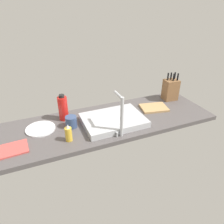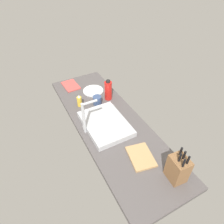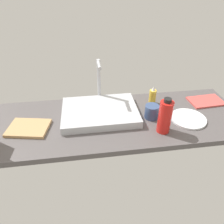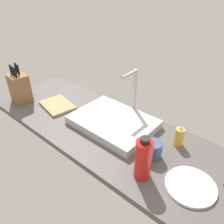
# 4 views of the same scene
# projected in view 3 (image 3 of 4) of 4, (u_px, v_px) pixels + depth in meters

# --- Properties ---
(countertop_slab) EXTENTS (1.77, 0.57, 0.04)m
(countertop_slab) POSITION_uv_depth(u_px,v_px,m) (106.00, 122.00, 1.34)
(countertop_slab) COLOR #514C4C
(countertop_slab) RESTS_ON ground
(sink_basin) EXTENTS (0.48, 0.35, 0.05)m
(sink_basin) POSITION_uv_depth(u_px,v_px,m) (100.00, 112.00, 1.36)
(sink_basin) COLOR #B7BABF
(sink_basin) RESTS_ON countertop_slab
(faucet) EXTENTS (0.06, 0.14, 0.31)m
(faucet) POSITION_uv_depth(u_px,v_px,m) (99.00, 79.00, 1.41)
(faucet) COLOR #B7BABF
(faucet) RESTS_ON countertop_slab
(cutting_board) EXTENTS (0.26, 0.21, 0.02)m
(cutting_board) POSITION_uv_depth(u_px,v_px,m) (29.00, 128.00, 1.25)
(cutting_board) COLOR tan
(cutting_board) RESTS_ON countertop_slab
(soap_bottle) EXTENTS (0.05, 0.05, 0.13)m
(soap_bottle) POSITION_uv_depth(u_px,v_px,m) (153.00, 96.00, 1.46)
(soap_bottle) COLOR gold
(soap_bottle) RESTS_ON countertop_slab
(water_bottle) EXTENTS (0.08, 0.08, 0.22)m
(water_bottle) POSITION_uv_depth(u_px,v_px,m) (165.00, 117.00, 1.18)
(water_bottle) COLOR red
(water_bottle) RESTS_ON countertop_slab
(dinner_plate) EXTENTS (0.22, 0.22, 0.01)m
(dinner_plate) POSITION_uv_depth(u_px,v_px,m) (188.00, 119.00, 1.33)
(dinner_plate) COLOR white
(dinner_plate) RESTS_ON countertop_slab
(dish_towel) EXTENTS (0.24, 0.17, 0.01)m
(dish_towel) POSITION_uv_depth(u_px,v_px,m) (206.00, 101.00, 1.50)
(dish_towel) COLOR #CC4C47
(dish_towel) RESTS_ON countertop_slab
(coffee_mug) EXTENTS (0.09, 0.09, 0.09)m
(coffee_mug) POSITION_uv_depth(u_px,v_px,m) (152.00, 112.00, 1.32)
(coffee_mug) COLOR #384C75
(coffee_mug) RESTS_ON countertop_slab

